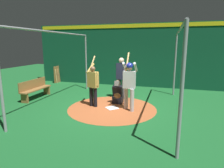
{
  "coord_description": "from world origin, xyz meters",
  "views": [
    {
      "loc": [
        6.82,
        2.01,
        2.4
      ],
      "look_at": [
        0.0,
        0.0,
        0.95
      ],
      "focal_mm": 31.07,
      "sensor_mm": 36.0,
      "label": 1
    }
  ],
  "objects_px": {
    "catcher": "(118,94)",
    "bat_rack": "(58,75)",
    "batter": "(129,82)",
    "umpire": "(121,76)",
    "visitor": "(93,83)",
    "bench": "(35,89)",
    "home_plate": "(112,108)"
  },
  "relations": [
    {
      "from": "catcher",
      "to": "umpire",
      "type": "bearing_deg",
      "value": -177.08
    },
    {
      "from": "umpire",
      "to": "home_plate",
      "type": "bearing_deg",
      "value": -0.3
    },
    {
      "from": "home_plate",
      "to": "umpire",
      "type": "relative_size",
      "value": 0.23
    },
    {
      "from": "umpire",
      "to": "batter",
      "type": "bearing_deg",
      "value": 24.41
    },
    {
      "from": "catcher",
      "to": "visitor",
      "type": "distance_m",
      "value": 1.18
    },
    {
      "from": "umpire",
      "to": "catcher",
      "type": "bearing_deg",
      "value": 2.92
    },
    {
      "from": "catcher",
      "to": "bench",
      "type": "relative_size",
      "value": 0.55
    },
    {
      "from": "home_plate",
      "to": "bench",
      "type": "xyz_separation_m",
      "value": [
        -0.38,
        -3.74,
        0.43
      ]
    },
    {
      "from": "bench",
      "to": "bat_rack",
      "type": "bearing_deg",
      "value": -163.23
    },
    {
      "from": "umpire",
      "to": "bat_rack",
      "type": "height_order",
      "value": "umpire"
    },
    {
      "from": "catcher",
      "to": "bat_rack",
      "type": "bearing_deg",
      "value": -124.86
    },
    {
      "from": "catcher",
      "to": "umpire",
      "type": "distance_m",
      "value": 1.0
    },
    {
      "from": "batter",
      "to": "bench",
      "type": "xyz_separation_m",
      "value": [
        -0.38,
        -4.4,
        -0.63
      ]
    },
    {
      "from": "catcher",
      "to": "visitor",
      "type": "bearing_deg",
      "value": -52.17
    },
    {
      "from": "catcher",
      "to": "bat_rack",
      "type": "distance_m",
      "value": 5.98
    },
    {
      "from": "bench",
      "to": "batter",
      "type": "bearing_deg",
      "value": 85.06
    },
    {
      "from": "bat_rack",
      "to": "catcher",
      "type": "bearing_deg",
      "value": 55.14
    },
    {
      "from": "batter",
      "to": "umpire",
      "type": "bearing_deg",
      "value": -155.59
    },
    {
      "from": "batter",
      "to": "bench",
      "type": "relative_size",
      "value": 1.19
    },
    {
      "from": "bat_rack",
      "to": "home_plate",
      "type": "bearing_deg",
      "value": 49.88
    },
    {
      "from": "home_plate",
      "to": "batter",
      "type": "distance_m",
      "value": 1.25
    },
    {
      "from": "bat_rack",
      "to": "visitor",
      "type": "bearing_deg",
      "value": 45.14
    },
    {
      "from": "home_plate",
      "to": "bench",
      "type": "height_order",
      "value": "bench"
    },
    {
      "from": "visitor",
      "to": "bat_rack",
      "type": "relative_size",
      "value": 1.88
    },
    {
      "from": "visitor",
      "to": "bench",
      "type": "bearing_deg",
      "value": -78.81
    },
    {
      "from": "home_plate",
      "to": "catcher",
      "type": "xyz_separation_m",
      "value": [
        -0.68,
        0.05,
        0.37
      ]
    },
    {
      "from": "umpire",
      "to": "visitor",
      "type": "height_order",
      "value": "visitor"
    },
    {
      "from": "catcher",
      "to": "bat_rack",
      "type": "xyz_separation_m",
      "value": [
        -3.42,
        -4.91,
        0.11
      ]
    },
    {
      "from": "bat_rack",
      "to": "umpire",
      "type": "bearing_deg",
      "value": 61.28
    },
    {
      "from": "batter",
      "to": "bat_rack",
      "type": "xyz_separation_m",
      "value": [
        -4.1,
        -5.52,
        -0.59
      ]
    },
    {
      "from": "home_plate",
      "to": "bat_rack",
      "type": "distance_m",
      "value": 6.37
    },
    {
      "from": "batter",
      "to": "bench",
      "type": "distance_m",
      "value": 4.46
    }
  ]
}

